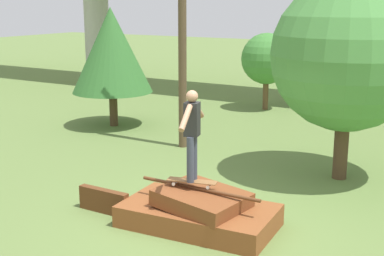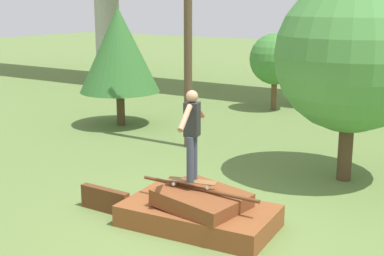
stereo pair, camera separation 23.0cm
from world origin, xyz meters
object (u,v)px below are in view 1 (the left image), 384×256
(tree_behind_left, at_px, (347,55))
(tree_behind_right, at_px, (267,59))
(skateboard, at_px, (192,181))
(utility_pole, at_px, (182,12))
(tree_mid_back, at_px, (111,50))
(skater, at_px, (192,130))

(tree_behind_left, height_order, tree_behind_right, tree_behind_left)
(skateboard, height_order, utility_pole, utility_pole)
(tree_behind_left, relative_size, tree_behind_right, 1.59)
(skateboard, bearing_deg, tree_behind_left, 68.32)
(skateboard, xyz_separation_m, utility_pole, (-2.64, 4.00, 2.57))
(tree_behind_right, relative_size, tree_mid_back, 0.75)
(utility_pole, distance_m, tree_mid_back, 3.30)
(tree_behind_left, height_order, tree_mid_back, tree_behind_left)
(utility_pole, height_order, tree_behind_right, utility_pole)
(skateboard, distance_m, skater, 0.85)
(utility_pole, bearing_deg, skater, -56.56)
(skater, distance_m, tree_mid_back, 7.49)
(skater, bearing_deg, tree_mid_back, 138.52)
(skateboard, distance_m, tree_mid_back, 7.60)
(skater, bearing_deg, tree_behind_left, 68.32)
(tree_mid_back, bearing_deg, utility_pole, -17.79)
(skateboard, xyz_separation_m, tree_behind_right, (-2.73, 9.42, 0.96))
(skater, relative_size, utility_pole, 0.23)
(tree_behind_right, height_order, tree_mid_back, tree_mid_back)
(tree_behind_left, xyz_separation_m, tree_behind_right, (-4.14, 5.86, -0.83))
(skater, distance_m, tree_behind_left, 3.95)
(tree_behind_right, bearing_deg, skateboard, -73.86)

